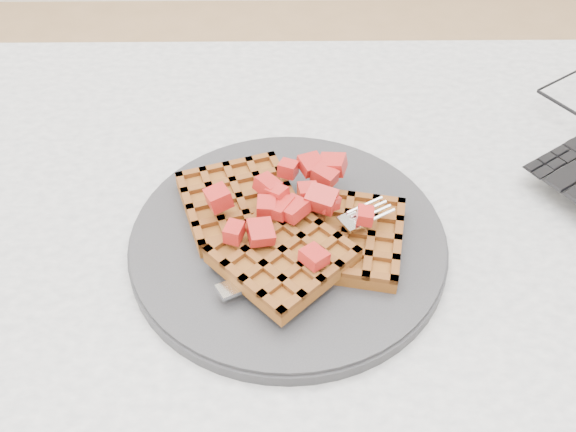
# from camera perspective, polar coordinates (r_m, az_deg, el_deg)

# --- Properties ---
(table) EXTENTS (1.20, 0.80, 0.75)m
(table) POSITION_cam_1_polar(r_m,az_deg,el_deg) (0.67, 6.57, -11.55)
(table) COLOR beige
(table) RESTS_ON ground
(plate) EXTENTS (0.29, 0.29, 0.02)m
(plate) POSITION_cam_1_polar(r_m,az_deg,el_deg) (0.59, 0.00, -2.20)
(plate) COLOR #262628
(plate) RESTS_ON table
(waffles) EXTENTS (0.22, 0.21, 0.03)m
(waffles) POSITION_cam_1_polar(r_m,az_deg,el_deg) (0.57, 0.02, -1.17)
(waffles) COLOR brown
(waffles) RESTS_ON plate
(strawberry_pile) EXTENTS (0.15, 0.15, 0.02)m
(strawberry_pile) POSITION_cam_1_polar(r_m,az_deg,el_deg) (0.55, 0.00, 1.02)
(strawberry_pile) COLOR maroon
(strawberry_pile) RESTS_ON waffles
(fork) EXTENTS (0.17, 0.11, 0.02)m
(fork) POSITION_cam_1_polar(r_m,az_deg,el_deg) (0.56, 2.81, -3.08)
(fork) COLOR silver
(fork) RESTS_ON plate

